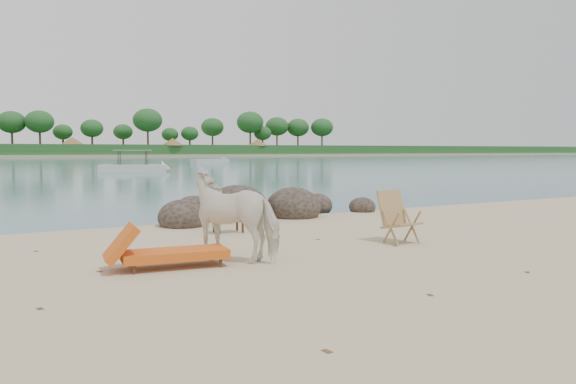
# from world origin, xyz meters

# --- Properties ---
(water) EXTENTS (400.00, 400.00, 0.00)m
(water) POSITION_xyz_m (0.00, 90.00, 0.00)
(water) COLOR #396B72
(water) RESTS_ON ground
(boulders) EXTENTS (6.30, 2.89, 1.15)m
(boulders) POSITION_xyz_m (1.63, 6.17, 0.22)
(boulders) COLOR black
(boulders) RESTS_ON ground
(cow) EXTENTS (1.61, 1.81, 1.42)m
(cow) POSITION_xyz_m (-1.04, 1.39, 0.71)
(cow) COLOR white
(cow) RESTS_ON ground
(side_table) EXTENTS (0.66, 0.44, 0.52)m
(side_table) POSITION_xyz_m (-0.05, 3.98, 0.26)
(side_table) COLOR #2F1F13
(side_table) RESTS_ON ground
(lounge_chair) EXTENTS (1.97, 0.91, 0.57)m
(lounge_chair) POSITION_xyz_m (-2.11, 1.22, 0.28)
(lounge_chair) COLOR #EB521B
(lounge_chair) RESTS_ON ground
(deck_chair) EXTENTS (0.62, 0.68, 0.96)m
(deck_chair) POSITION_xyz_m (2.22, 1.22, 0.48)
(deck_chair) COLOR #9E874F
(deck_chair) RESTS_ON ground
(boat_mid) EXTENTS (6.13, 3.40, 2.94)m
(boat_mid) POSITION_xyz_m (7.05, 39.77, 1.47)
(boat_mid) COLOR silver
(boat_mid) RESTS_ON water
(boat_far) EXTENTS (6.37, 3.37, 0.73)m
(boat_far) POSITION_xyz_m (22.71, 62.07, 0.36)
(boat_far) COLOR beige
(boat_far) RESTS_ON water
(dead_leaves) EXTENTS (8.25, 7.22, 0.00)m
(dead_leaves) POSITION_xyz_m (-0.06, -0.35, 0.00)
(dead_leaves) COLOR brown
(dead_leaves) RESTS_ON ground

